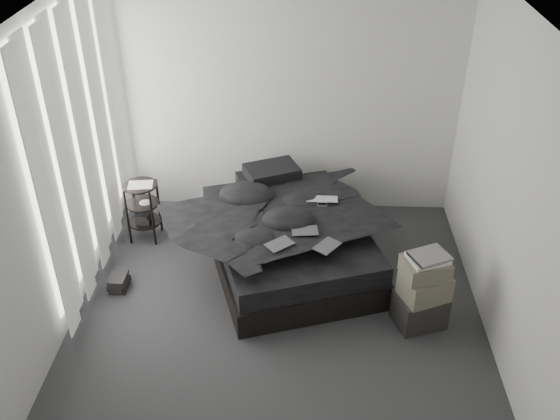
{
  "coord_description": "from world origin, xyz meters",
  "views": [
    {
      "loc": [
        0.19,
        -3.91,
        3.77
      ],
      "look_at": [
        0.0,
        0.8,
        0.75
      ],
      "focal_mm": 40.0,
      "sensor_mm": 36.0,
      "label": 1
    }
  ],
  "objects_px": {
    "laptop": "(322,196)",
    "box_lower": "(420,309)",
    "bed": "(288,251)",
    "side_stand": "(144,212)"
  },
  "relations": [
    {
      "from": "bed",
      "to": "box_lower",
      "type": "xyz_separation_m",
      "value": [
        1.16,
        -0.82,
        0.02
      ]
    },
    {
      "from": "bed",
      "to": "laptop",
      "type": "bearing_deg",
      "value": 7.5
    },
    {
      "from": "side_stand",
      "to": "box_lower",
      "type": "relative_size",
      "value": 1.55
    },
    {
      "from": "side_stand",
      "to": "bed",
      "type": "bearing_deg",
      "value": -14.04
    },
    {
      "from": "bed",
      "to": "side_stand",
      "type": "height_order",
      "value": "side_stand"
    },
    {
      "from": "bed",
      "to": "side_stand",
      "type": "relative_size",
      "value": 2.99
    },
    {
      "from": "bed",
      "to": "side_stand",
      "type": "distance_m",
      "value": 1.56
    },
    {
      "from": "bed",
      "to": "box_lower",
      "type": "distance_m",
      "value": 1.42
    },
    {
      "from": "bed",
      "to": "laptop",
      "type": "height_order",
      "value": "laptop"
    },
    {
      "from": "laptop",
      "to": "box_lower",
      "type": "relative_size",
      "value": 0.74
    }
  ]
}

